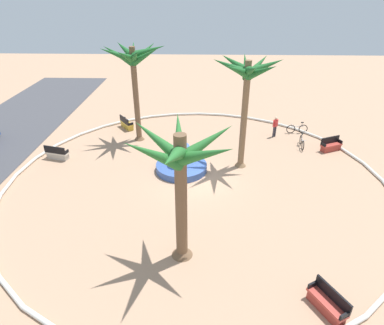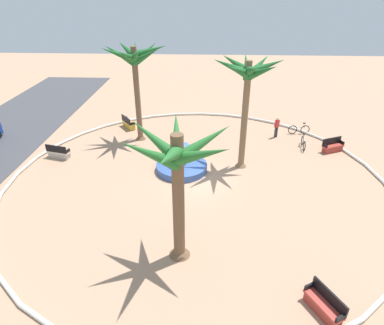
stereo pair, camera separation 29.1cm
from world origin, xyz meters
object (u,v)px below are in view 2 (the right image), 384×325
at_px(bench_north, 324,306).
at_px(bicycle_red_frame, 299,129).
at_px(palm_tree_near_fountain, 177,168).
at_px(bench_east, 128,124).
at_px(bench_southeast, 59,153).
at_px(palm_tree_mid_plaza, 247,80).
at_px(bench_west, 332,147).
at_px(fountain, 182,166).
at_px(person_cyclist_helmet, 277,126).
at_px(bicycle_by_lamppost, 303,143).
at_px(palm_tree_by_curb, 135,63).

height_order(bench_north, bicycle_red_frame, bench_north).
xyz_separation_m(palm_tree_near_fountain, bench_east, (14.40, 5.41, -4.12)).
bearing_deg(bench_southeast, palm_tree_mid_plaza, -92.73).
height_order(palm_tree_near_fountain, bench_southeast, palm_tree_near_fountain).
distance_m(palm_tree_near_fountain, bicycle_red_frame, 16.70).
bearing_deg(bench_west, palm_tree_mid_plaza, 110.13).
relative_size(fountain, person_cyclist_helmet, 1.98).
bearing_deg(bench_east, bicycle_red_frame, -92.48).
height_order(bicycle_by_lamppost, person_cyclist_helmet, person_cyclist_helmet).
distance_m(bench_east, bench_southeast, 6.64).
bearing_deg(bench_west, bench_east, 76.73).
distance_m(bench_east, bicycle_red_frame, 13.91).
height_order(palm_tree_by_curb, person_cyclist_helmet, palm_tree_by_curb).
distance_m(fountain, bench_east, 8.47).
distance_m(palm_tree_near_fountain, palm_tree_mid_plaza, 9.03).
relative_size(bench_north, bicycle_by_lamppost, 0.96).
height_order(bench_east, bicycle_red_frame, bench_east).
xyz_separation_m(fountain, bicycle_by_lamppost, (3.72, -8.65, 0.10)).
distance_m(bench_north, bicycle_by_lamppost, 14.19).
height_order(fountain, bench_southeast, fountain).
distance_m(bench_east, bicycle_by_lamppost, 13.97).
xyz_separation_m(bench_north, bicycle_by_lamppost, (13.93, -2.69, 0.04)).
bearing_deg(bench_west, palm_tree_by_curb, 84.04).
height_order(fountain, bench_north, fountain).
relative_size(bench_east, bicycle_by_lamppost, 0.92).
xyz_separation_m(bench_east, bench_west, (-3.67, -15.55, 0.00)).
height_order(palm_tree_near_fountain, bicycle_by_lamppost, palm_tree_near_fountain).
distance_m(bench_east, bench_west, 15.98).
bearing_deg(bench_north, bicycle_by_lamppost, -10.92).
height_order(palm_tree_mid_plaza, person_cyclist_helmet, palm_tree_mid_plaza).
xyz_separation_m(palm_tree_by_curb, bench_east, (2.19, 1.42, -5.43)).
xyz_separation_m(palm_tree_mid_plaza, bench_north, (-10.95, -2.10, -5.37)).
relative_size(bicycle_red_frame, bicycle_by_lamppost, 1.00).
bearing_deg(bicycle_by_lamppost, palm_tree_by_curb, 85.49).
bearing_deg(bench_north, bench_southeast, 51.62).
distance_m(fountain, palm_tree_by_curb, 8.04).
relative_size(bench_east, bench_north, 0.96).
xyz_separation_m(fountain, bench_north, (-10.22, -5.96, 0.07)).
bearing_deg(person_cyclist_helmet, palm_tree_mid_plaza, 146.91).
relative_size(fountain, palm_tree_by_curb, 0.46).
xyz_separation_m(palm_tree_by_curb, palm_tree_mid_plaza, (-3.94, -7.40, -0.06)).
distance_m(bench_southeast, person_cyclist_helmet, 16.15).
distance_m(bicycle_by_lamppost, person_cyclist_helmet, 2.52).
bearing_deg(fountain, bench_east, 35.85).
distance_m(bench_west, bicycle_by_lamppost, 2.01).
xyz_separation_m(palm_tree_near_fountain, palm_tree_mid_plaza, (8.26, -3.42, 1.25)).
bearing_deg(bench_southeast, palm_tree_near_fountain, -134.36).
bearing_deg(bench_east, bench_west, -103.27).
height_order(palm_tree_near_fountain, bench_east, palm_tree_near_fountain).
xyz_separation_m(bench_north, bicycle_red_frame, (16.48, -2.97, 0.04)).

